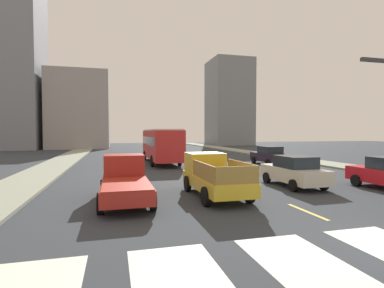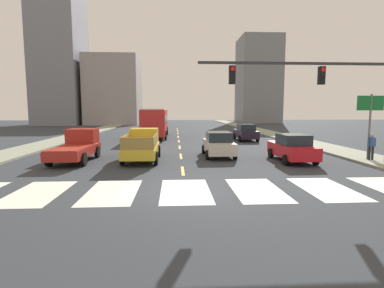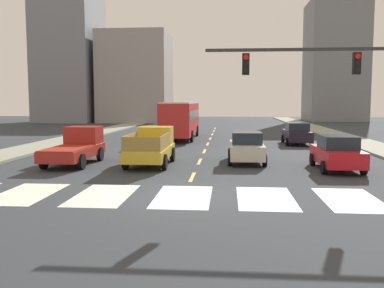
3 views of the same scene
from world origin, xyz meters
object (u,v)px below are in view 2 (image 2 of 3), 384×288
(pickup_stakebed, at_px, (143,145))
(sedan_mid, at_px, (292,148))
(traffic_signal_gantry, at_px, (347,88))
(sedan_near_left, at_px, (218,144))
(pickup_dark, at_px, (77,146))
(pedestrian_waiting, at_px, (372,144))
(direction_sign_green, at_px, (370,113))
(city_bus, at_px, (155,121))
(sedan_far, at_px, (246,132))

(pickup_stakebed, distance_m, sedan_mid, 9.56)
(sedan_mid, relative_size, traffic_signal_gantry, 0.41)
(sedan_near_left, distance_m, sedan_mid, 4.88)
(pickup_dark, distance_m, sedan_mid, 13.67)
(pedestrian_waiting, bearing_deg, sedan_near_left, 115.29)
(sedan_near_left, bearing_deg, sedan_mid, -29.76)
(sedan_mid, xyz_separation_m, direction_sign_green, (4.68, -0.37, 2.17))
(city_bus, height_order, direction_sign_green, direction_sign_green)
(sedan_mid, bearing_deg, traffic_signal_gantry, -79.05)
(pickup_dark, distance_m, sedan_near_left, 9.33)
(sedan_far, height_order, direction_sign_green, direction_sign_green)
(pickup_dark, distance_m, direction_sign_green, 18.49)
(sedan_near_left, height_order, pedestrian_waiting, pedestrian_waiting)
(pickup_stakebed, relative_size, sedan_near_left, 1.18)
(pickup_stakebed, relative_size, traffic_signal_gantry, 0.48)
(city_bus, height_order, traffic_signal_gantry, traffic_signal_gantry)
(sedan_mid, xyz_separation_m, traffic_signal_gantry, (0.80, -4.30, 3.40))
(sedan_far, bearing_deg, sedan_near_left, -114.62)
(pickup_dark, height_order, sedan_mid, pickup_dark)
(city_bus, bearing_deg, direction_sign_green, -50.01)
(pickup_stakebed, xyz_separation_m, sedan_mid, (9.48, -1.26, -0.08))
(traffic_signal_gantry, bearing_deg, pedestrian_waiting, 43.11)
(pickup_stakebed, distance_m, traffic_signal_gantry, 12.15)
(sedan_far, bearing_deg, traffic_signal_gantry, -89.38)
(pickup_stakebed, bearing_deg, direction_sign_green, -5.70)
(sedan_mid, bearing_deg, city_bus, 120.14)
(sedan_mid, height_order, direction_sign_green, direction_sign_green)
(direction_sign_green, height_order, pedestrian_waiting, direction_sign_green)
(sedan_near_left, height_order, sedan_mid, same)
(traffic_signal_gantry, distance_m, direction_sign_green, 5.66)
(direction_sign_green, bearing_deg, pedestrian_waiting, -71.58)
(pickup_stakebed, xyz_separation_m, traffic_signal_gantry, (10.28, -5.56, 3.33))
(sedan_far, bearing_deg, direction_sign_green, -72.47)
(sedan_near_left, distance_m, direction_sign_green, 9.64)
(sedan_near_left, bearing_deg, sedan_far, 64.56)
(sedan_near_left, height_order, traffic_signal_gantry, traffic_signal_gantry)
(city_bus, distance_m, sedan_near_left, 15.52)
(city_bus, distance_m, pedestrian_waiting, 22.57)
(pickup_dark, height_order, city_bus, city_bus)
(pickup_dark, xyz_separation_m, sedan_mid, (13.62, -1.16, -0.06))
(sedan_far, height_order, sedan_mid, same)
(pedestrian_waiting, bearing_deg, pickup_dark, 127.06)
(city_bus, distance_m, sedan_mid, 19.37)
(sedan_near_left, bearing_deg, city_bus, 107.18)
(sedan_mid, height_order, pedestrian_waiting, pedestrian_waiting)
(pickup_dark, distance_m, traffic_signal_gantry, 15.78)
(pickup_stakebed, height_order, pedestrian_waiting, pickup_stakebed)
(sedan_near_left, relative_size, sedan_mid, 1.00)
(sedan_far, relative_size, sedan_mid, 1.00)
(pickup_dark, relative_size, sedan_near_left, 1.18)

